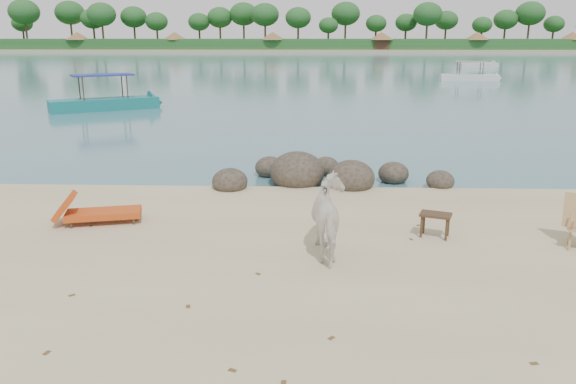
% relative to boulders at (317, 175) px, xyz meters
% --- Properties ---
extents(water, '(400.00, 400.00, 0.00)m').
position_rel_boulders_xyz_m(water, '(-0.18, 83.47, -0.20)').
color(water, '#386571').
rests_on(water, ground).
extents(far_shore, '(420.00, 90.00, 1.40)m').
position_rel_boulders_xyz_m(far_shore, '(-0.18, 163.47, -0.20)').
color(far_shore, tan).
rests_on(far_shore, ground).
extents(far_scenery, '(420.00, 18.00, 9.50)m').
position_rel_boulders_xyz_m(far_scenery, '(-0.15, 130.16, 2.94)').
color(far_scenery, '#1E4C1E').
rests_on(far_scenery, ground).
extents(boulders, '(6.21, 2.81, 1.09)m').
position_rel_boulders_xyz_m(boulders, '(0.00, 0.00, 0.00)').
color(boulders, '#322A21').
rests_on(boulders, ground).
extents(cow, '(0.94, 1.68, 1.34)m').
position_rel_boulders_xyz_m(cow, '(0.20, -5.09, 0.47)').
color(cow, white).
rests_on(cow, ground).
extents(side_table, '(0.67, 0.55, 0.46)m').
position_rel_boulders_xyz_m(side_table, '(2.20, -4.16, 0.03)').
color(side_table, '#372516').
rests_on(side_table, ground).
extents(lounge_chair, '(1.97, 1.07, 0.56)m').
position_rel_boulders_xyz_m(lounge_chair, '(-4.46, -3.53, 0.08)').
color(lounge_chair, red).
rests_on(lounge_chair, ground).
extents(boat_near, '(6.08, 4.38, 3.03)m').
position_rel_boulders_xyz_m(boat_near, '(-11.07, 15.20, 1.31)').
color(boat_near, '#136A6A').
rests_on(boat_near, water).
extents(boat_mid, '(5.65, 1.62, 2.73)m').
position_rel_boulders_xyz_m(boat_mid, '(13.98, 36.49, 1.16)').
color(boat_mid, silver).
rests_on(boat_mid, water).
extents(boat_far, '(6.08, 3.21, 0.69)m').
position_rel_boulders_xyz_m(boat_far, '(20.90, 58.06, 0.14)').
color(boat_far, beige).
rests_on(boat_far, water).
extents(dead_leaves, '(7.53, 6.56, 0.00)m').
position_rel_boulders_xyz_m(dead_leaves, '(-1.00, -6.92, -0.20)').
color(dead_leaves, brown).
rests_on(dead_leaves, ground).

